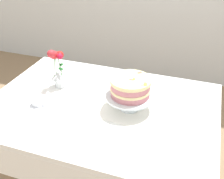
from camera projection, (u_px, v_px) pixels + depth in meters
dining_table at (100, 118)px, 1.73m from camera, size 1.40×1.00×0.74m
linen_napkin at (129, 109)px, 1.66m from camera, size 0.35×0.35×0.00m
cake_stand at (130, 97)px, 1.62m from camera, size 0.29×0.29×0.10m
layer_cake at (130, 87)px, 1.58m from camera, size 0.24×0.24×0.11m
flower_vase at (58, 69)px, 1.82m from camera, size 0.10×0.13×0.28m
teacup at (38, 102)px, 1.68m from camera, size 0.12×0.12×0.06m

